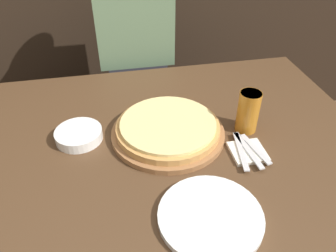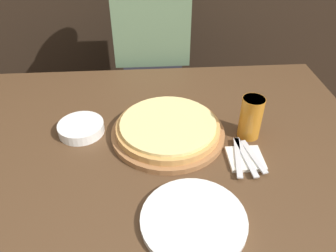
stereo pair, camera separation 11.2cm
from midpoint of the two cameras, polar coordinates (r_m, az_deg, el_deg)
dining_table at (r=1.37m, az=-3.58°, el=-14.65°), size 1.47×1.07×0.72m
pizza_on_board at (r=1.13m, az=-2.84°, el=-0.67°), size 0.39×0.39×0.06m
beer_glass at (r=1.14m, az=11.13°, el=2.63°), size 0.08×0.08×0.15m
dinner_plate at (r=0.89m, az=3.73°, el=-15.61°), size 0.28×0.28×0.02m
side_bowl at (r=1.17m, az=-17.94°, el=-1.58°), size 0.16×0.16×0.04m
napkin_stack at (r=1.09m, az=10.88°, el=-4.56°), size 0.11×0.11×0.01m
fork at (r=1.07m, az=9.68°, el=-4.41°), size 0.05×0.18×0.00m
dinner_knife at (r=1.08m, az=10.94°, el=-4.22°), size 0.04×0.18×0.00m
spoon at (r=1.09m, az=12.17°, el=-4.03°), size 0.05×0.16×0.00m
diner_person at (r=1.74m, az=-7.16°, el=9.45°), size 0.36×0.20×1.30m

